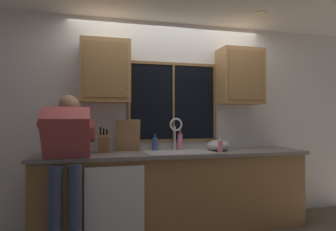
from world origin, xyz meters
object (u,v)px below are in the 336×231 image
soap_dispenser (220,146)px  cutting_board (128,135)px  bottle_tall_clear (180,141)px  person_standing (67,155)px  knife_block (104,143)px  bottle_green_glass (155,144)px  mixing_bowl (218,146)px

soap_dispenser → cutting_board: bearing=162.6°
cutting_board → bottle_tall_clear: cutting_board is taller
bottle_tall_clear → person_standing: bearing=-158.3°
knife_block → soap_dispenser: (1.34, -0.23, -0.04)m
bottle_green_glass → bottle_tall_clear: 0.32m
mixing_bowl → bottle_tall_clear: bearing=154.2°
bottle_green_glass → soap_dispenser: bearing=-24.6°
cutting_board → mixing_bowl: (1.08, -0.21, -0.13)m
cutting_board → bottle_tall_clear: (0.65, -0.01, -0.08)m
person_standing → bottle_green_glass: person_standing is taller
mixing_bowl → person_standing: bearing=-169.7°
person_standing → mixing_bowl: person_standing is taller
bottle_green_glass → knife_block: bearing=-171.2°
person_standing → bottle_green_glass: (0.98, 0.53, 0.04)m
person_standing → cutting_board: size_ratio=4.01×
cutting_board → knife_block: bearing=-161.8°
person_standing → knife_block: bearing=50.0°
bottle_tall_clear → bottle_green_glass: bearing=178.5°
knife_block → cutting_board: 0.32m
knife_block → bottle_green_glass: (0.62, 0.10, -0.02)m
knife_block → mixing_bowl: 1.37m
person_standing → cutting_board: person_standing is taller
knife_block → bottle_green_glass: knife_block is taller
knife_block → mixing_bowl: (1.37, -0.12, -0.05)m
cutting_board → bottle_green_glass: (0.33, 0.00, -0.11)m
knife_block → mixing_bowl: size_ratio=1.16×
person_standing → bottle_green_glass: bearing=28.2°
person_standing → knife_block: person_standing is taller
soap_dispenser → bottle_tall_clear: size_ratio=0.70×
cutting_board → soap_dispenser: 1.11m
soap_dispenser → bottle_green_glass: bottle_green_glass is taller
bottle_green_glass → person_standing: bearing=-151.8°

